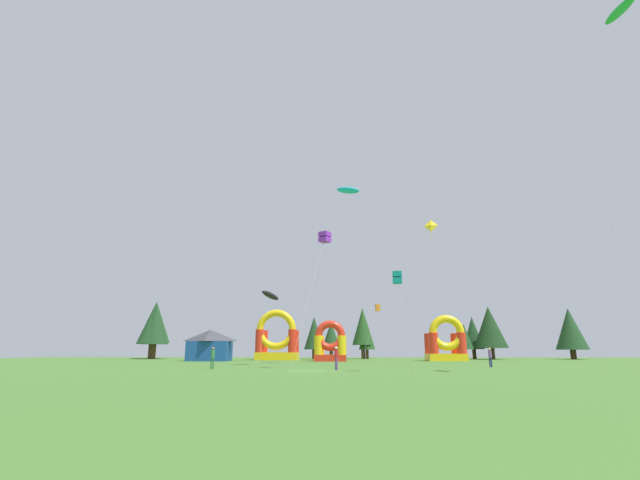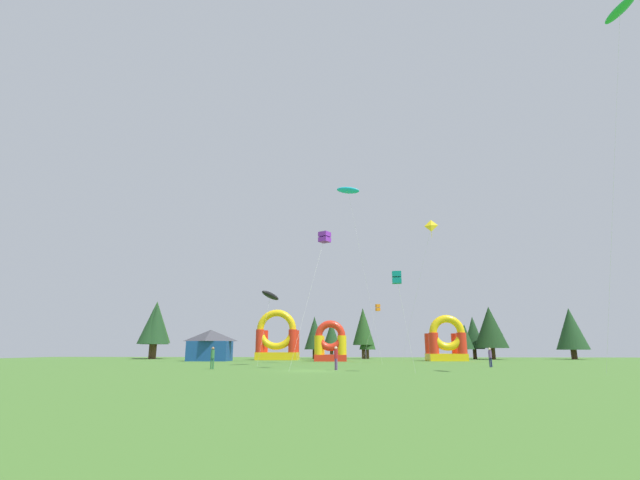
# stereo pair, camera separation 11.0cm
# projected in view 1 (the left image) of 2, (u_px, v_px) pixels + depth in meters

# --- Properties ---
(ground_plane) EXTENTS (120.00, 120.00, 0.00)m
(ground_plane) POSITION_uv_depth(u_px,v_px,m) (310.00, 371.00, 34.31)
(ground_plane) COLOR #47752D
(kite_orange_box) EXTENTS (2.56, 0.96, 7.12)m
(kite_orange_box) POSITION_uv_depth(u_px,v_px,m) (378.00, 308.00, 56.80)
(kite_orange_box) COLOR orange
(kite_orange_box) RESTS_ON ground_plane
(kite_teal_box) EXTENTS (1.39, 0.70, 7.24)m
(kite_teal_box) POSITION_uv_depth(u_px,v_px,m) (397.00, 278.00, 33.46)
(kite_teal_box) COLOR #0C7F7A
(kite_teal_box) RESTS_ON ground_plane
(kite_yellow_diamond) EXTENTS (4.13, 6.37, 16.73)m
(kite_yellow_diamond) POSITION_uv_depth(u_px,v_px,m) (431.00, 227.00, 54.54)
(kite_yellow_diamond) COLOR yellow
(kite_yellow_diamond) RESTS_ON ground_plane
(kite_purple_box) EXTENTS (3.01, 4.57, 11.50)m
(kite_purple_box) POSITION_uv_depth(u_px,v_px,m) (325.00, 237.00, 39.03)
(kite_purple_box) COLOR purple
(kite_purple_box) RESTS_ON ground_plane
(kite_cyan_parafoil) EXTENTS (4.96, 2.40, 21.00)m
(kite_cyan_parafoil) POSITION_uv_depth(u_px,v_px,m) (348.00, 190.00, 54.31)
(kite_cyan_parafoil) COLOR #19B7CC
(kite_cyan_parafoil) RESTS_ON ground_plane
(kite_green_parafoil) EXTENTS (2.55, 6.65, 25.26)m
(kite_green_parafoil) POSITION_uv_depth(u_px,v_px,m) (620.00, 11.00, 31.52)
(kite_green_parafoil) COLOR green
(kite_green_parafoil) RESTS_ON ground_plane
(kite_black_parafoil) EXTENTS (2.22, 3.58, 7.79)m
(kite_black_parafoil) POSITION_uv_depth(u_px,v_px,m) (270.00, 295.00, 47.27)
(kite_black_parafoil) COLOR black
(kite_black_parafoil) RESTS_ON ground_plane
(person_left_edge) EXTENTS (0.44, 0.44, 1.82)m
(person_left_edge) POSITION_uv_depth(u_px,v_px,m) (336.00, 356.00, 35.73)
(person_left_edge) COLOR #724C8C
(person_left_edge) RESTS_ON ground_plane
(person_near_camera) EXTENTS (0.37, 0.37, 1.72)m
(person_near_camera) POSITION_uv_depth(u_px,v_px,m) (490.00, 356.00, 41.32)
(person_near_camera) COLOR navy
(person_near_camera) RESTS_ON ground_plane
(person_midfield) EXTENTS (0.39, 0.39, 1.79)m
(person_midfield) POSITION_uv_depth(u_px,v_px,m) (213.00, 356.00, 37.20)
(person_midfield) COLOR #33723F
(person_midfield) RESTS_ON ground_plane
(inflatable_yellow_castle) EXTENTS (4.34, 4.51, 5.45)m
(inflatable_yellow_castle) POSITION_uv_depth(u_px,v_px,m) (330.00, 346.00, 61.99)
(inflatable_yellow_castle) COLOR red
(inflatable_yellow_castle) RESTS_ON ground_plane
(inflatable_orange_dome) EXTENTS (5.15, 4.74, 6.27)m
(inflatable_orange_dome) POSITION_uv_depth(u_px,v_px,m) (446.00, 344.00, 63.21)
(inflatable_orange_dome) COLOR yellow
(inflatable_orange_dome) RESTS_ON ground_plane
(inflatable_blue_arch) EXTENTS (6.27, 4.59, 7.51)m
(inflatable_blue_arch) POSITION_uv_depth(u_px,v_px,m) (277.00, 342.00, 68.81)
(inflatable_blue_arch) COLOR yellow
(inflatable_blue_arch) RESTS_ON ground_plane
(festival_tent) EXTENTS (5.61, 3.76, 4.26)m
(festival_tent) POSITION_uv_depth(u_px,v_px,m) (210.00, 345.00, 62.91)
(festival_tent) COLOR #19478C
(festival_tent) RESTS_ON ground_plane
(tree_row_0) EXTENTS (5.51, 5.51, 10.02)m
(tree_row_0) POSITION_uv_depth(u_px,v_px,m) (155.00, 322.00, 80.64)
(tree_row_0) COLOR #4C331E
(tree_row_0) RESTS_ON ground_plane
(tree_row_1) EXTENTS (5.04, 5.04, 9.02)m
(tree_row_1) POSITION_uv_depth(u_px,v_px,m) (153.00, 325.00, 77.08)
(tree_row_1) COLOR #4C331E
(tree_row_1) RESTS_ON ground_plane
(tree_row_2) EXTENTS (4.60, 4.60, 9.14)m
(tree_row_2) POSITION_uv_depth(u_px,v_px,m) (156.00, 324.00, 76.94)
(tree_row_2) COLOR #4C331E
(tree_row_2) RESTS_ON ground_plane
(tree_row_3) EXTENTS (3.38, 3.38, 7.01)m
(tree_row_3) POSITION_uv_depth(u_px,v_px,m) (314.00, 333.00, 76.18)
(tree_row_3) COLOR #4C331E
(tree_row_3) RESTS_ON ground_plane
(tree_row_4) EXTENTS (2.99, 2.99, 6.13)m
(tree_row_4) POSITION_uv_depth(u_px,v_px,m) (331.00, 335.00, 74.09)
(tree_row_4) COLOR #4C331E
(tree_row_4) RESTS_ON ground_plane
(tree_row_5) EXTENTS (3.71, 3.71, 8.58)m
(tree_row_5) POSITION_uv_depth(u_px,v_px,m) (363.00, 327.00, 77.77)
(tree_row_5) COLOR #4C331E
(tree_row_5) RESTS_ON ground_plane
(tree_row_6) EXTENTS (2.77, 2.77, 6.46)m
(tree_row_6) POSITION_uv_depth(u_px,v_px,m) (367.00, 335.00, 77.21)
(tree_row_6) COLOR #4C331E
(tree_row_6) RESTS_ON ground_plane
(tree_row_7) EXTENTS (2.78, 2.78, 5.58)m
(tree_row_7) POSITION_uv_depth(u_px,v_px,m) (464.00, 337.00, 73.56)
(tree_row_7) COLOR #4C331E
(tree_row_7) RESTS_ON ground_plane
(tree_row_8) EXTENTS (3.49, 3.49, 7.08)m
(tree_row_8) POSITION_uv_depth(u_px,v_px,m) (473.00, 333.00, 76.89)
(tree_row_8) COLOR #4C331E
(tree_row_8) RESTS_ON ground_plane
(tree_row_9) EXTENTS (5.41, 5.41, 8.46)m
(tree_row_9) POSITION_uv_depth(u_px,v_px,m) (489.00, 327.00, 73.87)
(tree_row_9) COLOR #4C331E
(tree_row_9) RESTS_ON ground_plane
(tree_row_10) EXTENTS (5.03, 5.03, 8.28)m
(tree_row_10) POSITION_uv_depth(u_px,v_px,m) (570.00, 329.00, 74.54)
(tree_row_10) COLOR #4C331E
(tree_row_10) RESTS_ON ground_plane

